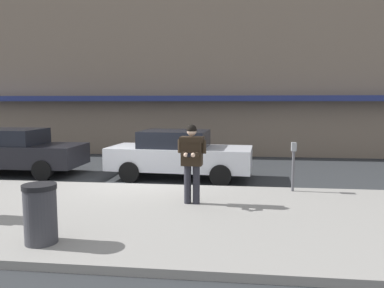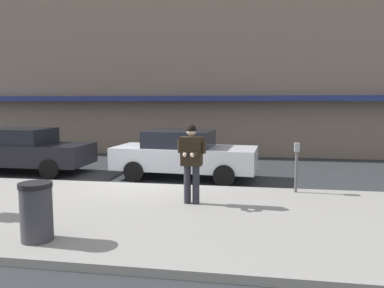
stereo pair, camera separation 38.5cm
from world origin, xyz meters
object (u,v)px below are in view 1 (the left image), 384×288
parked_sedan_near (15,151)px  man_texting_on_phone (192,155)px  parked_sedan_mid (179,154)px  trash_bin (40,214)px  parking_meter (293,159)px

parked_sedan_near → man_texting_on_phone: man_texting_on_phone is taller
parked_sedan_near → parked_sedan_mid: same height
parked_sedan_near → trash_bin: parked_sedan_near is taller
parked_sedan_near → trash_bin: bearing=-55.2°
parked_sedan_near → trash_bin: (4.29, -6.16, -0.16)m
trash_bin → parked_sedan_mid: bearing=77.5°
parked_sedan_mid → trash_bin: (-1.35, -6.11, -0.16)m
trash_bin → man_texting_on_phone: bearing=50.8°
parked_sedan_near → man_texting_on_phone: size_ratio=2.50×
parked_sedan_near → parked_sedan_mid: (5.64, -0.05, 0.00)m
parked_sedan_near → parked_sedan_mid: 5.64m
parked_sedan_near → parking_meter: size_ratio=3.55×
parked_sedan_mid → man_texting_on_phone: bearing=-76.6°
parking_meter → trash_bin: size_ratio=1.30×
parking_meter → trash_bin: bearing=-138.0°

